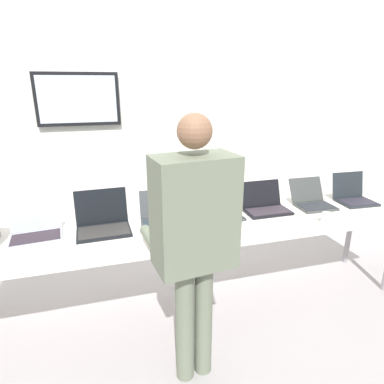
{
  "coord_description": "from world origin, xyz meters",
  "views": [
    {
      "loc": [
        -0.68,
        -2.19,
        1.77
      ],
      "look_at": [
        -0.03,
        0.05,
        0.99
      ],
      "focal_mm": 30.54,
      "sensor_mm": 36.0,
      "label": 1
    }
  ],
  "objects_px": {
    "laptop_station_0": "(36,229)",
    "laptop_station_4": "(265,204)",
    "person": "(194,232)",
    "laptop_station_3": "(216,209)",
    "laptop_station_5": "(312,200)",
    "laptop_station_1": "(103,222)",
    "laptop_station_6": "(353,195)",
    "laptop_station_2": "(164,216)",
    "coffee_mug": "(327,218)",
    "workbench": "(198,230)"
  },
  "relations": [
    {
      "from": "laptop_station_0",
      "to": "laptop_station_4",
      "type": "bearing_deg",
      "value": -0.08
    },
    {
      "from": "laptop_station_0",
      "to": "person",
      "type": "height_order",
      "value": "person"
    },
    {
      "from": "laptop_station_3",
      "to": "laptop_station_0",
      "type": "bearing_deg",
      "value": 179.81
    },
    {
      "from": "laptop_station_0",
      "to": "laptop_station_5",
      "type": "distance_m",
      "value": 2.25
    },
    {
      "from": "laptop_station_1",
      "to": "person",
      "type": "bearing_deg",
      "value": -56.56
    },
    {
      "from": "person",
      "to": "laptop_station_6",
      "type": "bearing_deg",
      "value": 22.76
    },
    {
      "from": "laptop_station_6",
      "to": "person",
      "type": "relative_size",
      "value": 0.2
    },
    {
      "from": "laptop_station_1",
      "to": "laptop_station_6",
      "type": "xyz_separation_m",
      "value": [
        2.22,
        -0.0,
        -0.01
      ]
    },
    {
      "from": "laptop_station_4",
      "to": "person",
      "type": "distance_m",
      "value": 1.15
    },
    {
      "from": "laptop_station_5",
      "to": "laptop_station_6",
      "type": "relative_size",
      "value": 1.04
    },
    {
      "from": "laptop_station_4",
      "to": "laptop_station_5",
      "type": "xyz_separation_m",
      "value": [
        0.46,
        -0.01,
        -0.0
      ]
    },
    {
      "from": "laptop_station_2",
      "to": "laptop_station_5",
      "type": "bearing_deg",
      "value": -0.05
    },
    {
      "from": "laptop_station_3",
      "to": "laptop_station_4",
      "type": "bearing_deg",
      "value": 0.26
    },
    {
      "from": "laptop_station_4",
      "to": "coffee_mug",
      "type": "relative_size",
      "value": 4.33
    },
    {
      "from": "laptop_station_2",
      "to": "laptop_station_6",
      "type": "distance_m",
      "value": 1.76
    },
    {
      "from": "laptop_station_6",
      "to": "person",
      "type": "distance_m",
      "value": 1.89
    },
    {
      "from": "laptop_station_5",
      "to": "coffee_mug",
      "type": "height_order",
      "value": "laptop_station_5"
    },
    {
      "from": "laptop_station_5",
      "to": "coffee_mug",
      "type": "relative_size",
      "value": 3.95
    },
    {
      "from": "workbench",
      "to": "laptop_station_1",
      "type": "bearing_deg",
      "value": 171.02
    },
    {
      "from": "laptop_station_1",
      "to": "coffee_mug",
      "type": "xyz_separation_m",
      "value": [
        1.67,
        -0.36,
        -0.02
      ]
    },
    {
      "from": "person",
      "to": "workbench",
      "type": "bearing_deg",
      "value": 70.88
    },
    {
      "from": "laptop_station_0",
      "to": "laptop_station_1",
      "type": "height_order",
      "value": "laptop_station_1"
    },
    {
      "from": "laptop_station_0",
      "to": "laptop_station_2",
      "type": "height_order",
      "value": "laptop_station_0"
    },
    {
      "from": "laptop_station_5",
      "to": "laptop_station_6",
      "type": "bearing_deg",
      "value": -1.45
    },
    {
      "from": "workbench",
      "to": "laptop_station_3",
      "type": "xyz_separation_m",
      "value": [
        0.19,
        0.13,
        0.1
      ]
    },
    {
      "from": "laptop_station_1",
      "to": "person",
      "type": "height_order",
      "value": "person"
    },
    {
      "from": "laptop_station_0",
      "to": "laptop_station_3",
      "type": "bearing_deg",
      "value": -0.19
    },
    {
      "from": "laptop_station_6",
      "to": "coffee_mug",
      "type": "height_order",
      "value": "laptop_station_6"
    },
    {
      "from": "laptop_station_3",
      "to": "person",
      "type": "height_order",
      "value": "person"
    },
    {
      "from": "person",
      "to": "coffee_mug",
      "type": "xyz_separation_m",
      "value": [
        1.18,
        0.37,
        -0.21
      ]
    },
    {
      "from": "laptop_station_0",
      "to": "laptop_station_6",
      "type": "height_order",
      "value": "laptop_station_6"
    },
    {
      "from": "laptop_station_6",
      "to": "person",
      "type": "xyz_separation_m",
      "value": [
        -1.73,
        -0.73,
        0.19
      ]
    },
    {
      "from": "laptop_station_2",
      "to": "laptop_station_4",
      "type": "height_order",
      "value": "laptop_station_4"
    },
    {
      "from": "person",
      "to": "laptop_station_2",
      "type": "bearing_deg",
      "value": 92.13
    },
    {
      "from": "workbench",
      "to": "laptop_station_0",
      "type": "bearing_deg",
      "value": 173.49
    },
    {
      "from": "laptop_station_5",
      "to": "laptop_station_6",
      "type": "xyz_separation_m",
      "value": [
        0.43,
        -0.01,
        0.01
      ]
    },
    {
      "from": "workbench",
      "to": "laptop_station_2",
      "type": "distance_m",
      "value": 0.29
    },
    {
      "from": "workbench",
      "to": "laptop_station_3",
      "type": "relative_size",
      "value": 9.06
    },
    {
      "from": "laptop_station_1",
      "to": "laptop_station_4",
      "type": "xyz_separation_m",
      "value": [
        1.33,
        0.02,
        -0.01
      ]
    },
    {
      "from": "laptop_station_3",
      "to": "laptop_station_1",
      "type": "bearing_deg",
      "value": -178.87
    },
    {
      "from": "laptop_station_0",
      "to": "laptop_station_6",
      "type": "xyz_separation_m",
      "value": [
        2.68,
        -0.03,
        0.0
      ]
    },
    {
      "from": "workbench",
      "to": "person",
      "type": "xyz_separation_m",
      "value": [
        -0.22,
        -0.62,
        0.29
      ]
    },
    {
      "from": "laptop_station_0",
      "to": "laptop_station_1",
      "type": "bearing_deg",
      "value": -2.72
    },
    {
      "from": "laptop_station_2",
      "to": "laptop_station_3",
      "type": "bearing_deg",
      "value": 1.3
    },
    {
      "from": "laptop_station_0",
      "to": "laptop_station_3",
      "type": "distance_m",
      "value": 1.35
    },
    {
      "from": "laptop_station_2",
      "to": "laptop_station_3",
      "type": "relative_size",
      "value": 0.96
    },
    {
      "from": "laptop_station_4",
      "to": "laptop_station_1",
      "type": "bearing_deg",
      "value": -179.16
    },
    {
      "from": "coffee_mug",
      "to": "laptop_station_0",
      "type": "bearing_deg",
      "value": 169.81
    },
    {
      "from": "workbench",
      "to": "coffee_mug",
      "type": "distance_m",
      "value": 1.0
    },
    {
      "from": "laptop_station_5",
      "to": "person",
      "type": "bearing_deg",
      "value": -150.54
    }
  ]
}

